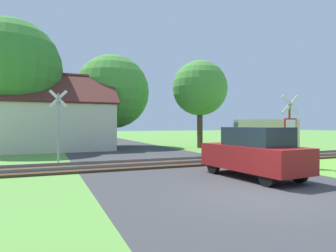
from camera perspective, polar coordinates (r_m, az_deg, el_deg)
The scene contains 11 objects.
ground_plane at distance 8.41m, azimuth 17.82°, elevation -12.60°, with size 160.00×160.00×0.00m, color #5B933D.
road_asphalt at distance 9.98m, azimuth 10.27°, elevation -10.52°, with size 8.23×80.00×0.01m, color #38383A.
rail_track at distance 14.22m, azimuth -0.33°, elevation -7.06°, with size 60.00×2.60×0.22m.
stop_sign_near at distance 14.18m, azimuth 22.19°, elevation -0.11°, with size 0.87×0.19×3.18m.
crossing_sign_far at distance 15.50m, azimuth -20.18°, elevation 0.95°, with size 0.87×0.18×3.58m.
house at distance 23.63m, azimuth -20.61°, elevation 0.34°, with size 8.34×6.14×5.74m.
tree_left at distance 24.24m, azimuth -27.86°, elevation 9.55°, with size 7.11×7.11×9.36m.
tree_right at distance 24.52m, azimuth 6.09°, elevation 7.14°, with size 4.44×4.44×7.05m.
tree_center at distance 26.22m, azimuth -10.58°, elevation 6.43°, with size 6.30×6.30×7.84m.
mail_truck at distance 22.72m, azimuth 17.58°, elevation -1.34°, with size 5.23×3.72×2.24m.
parked_car at distance 10.93m, azimuth 16.01°, elevation -4.87°, with size 1.99×4.13×1.78m.
Camera 1 is at (-5.29, -6.26, 1.87)m, focal length 32.00 mm.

